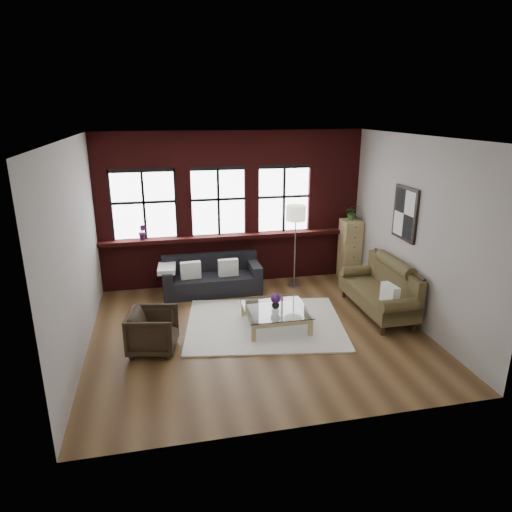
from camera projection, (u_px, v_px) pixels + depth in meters
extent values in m
plane|color=#53371E|center=(258.00, 331.00, 7.75)|extent=(5.50, 5.50, 0.00)
plane|color=white|center=(258.00, 137.00, 6.76)|extent=(5.50, 5.50, 0.00)
plane|color=#A49E98|center=(232.00, 209.00, 9.58)|extent=(5.50, 0.00, 5.50)
plane|color=#A49E98|center=(307.00, 304.00, 4.93)|extent=(5.50, 0.00, 5.50)
plane|color=#A49E98|center=(75.00, 252.00, 6.70)|extent=(0.00, 5.00, 5.00)
plane|color=#A49E98|center=(414.00, 232.00, 7.81)|extent=(0.00, 5.00, 5.00)
cube|color=#420F0F|center=(234.00, 236.00, 9.61)|extent=(5.50, 0.30, 0.08)
cube|color=silver|center=(265.00, 324.00, 7.99)|extent=(2.99, 2.52, 0.03)
cube|color=white|center=(191.00, 270.00, 9.06)|extent=(0.41, 0.17, 0.34)
cube|color=white|center=(228.00, 267.00, 9.21)|extent=(0.40, 0.15, 0.34)
cube|color=white|center=(390.00, 294.00, 7.71)|extent=(0.18, 0.39, 0.34)
imported|color=black|center=(153.00, 331.00, 7.04)|extent=(0.85, 0.84, 0.67)
imported|color=#B2B2B2|center=(276.00, 304.00, 7.79)|extent=(0.15, 0.15, 0.15)
sphere|color=#512162|center=(276.00, 298.00, 7.75)|extent=(0.18, 0.18, 0.18)
cube|color=tan|center=(350.00, 249.00, 9.99)|extent=(0.41, 0.41, 1.33)
imported|color=#2D5923|center=(352.00, 212.00, 9.73)|extent=(0.35, 0.32, 0.33)
imported|color=#512162|center=(143.00, 232.00, 9.15)|extent=(0.22, 0.20, 0.33)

